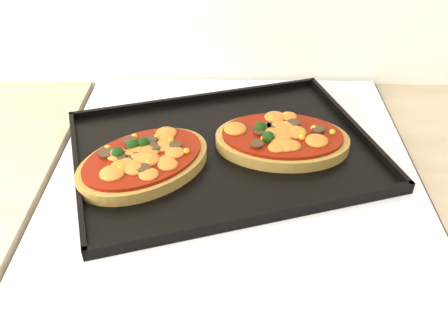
# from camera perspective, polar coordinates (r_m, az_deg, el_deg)

# --- Properties ---
(stove) EXTENTS (0.60, 0.60, 0.91)m
(stove) POSITION_cam_1_polar(r_m,az_deg,el_deg) (1.16, 1.03, -17.71)
(stove) COLOR white
(stove) RESTS_ON floor
(baking_tray) EXTENTS (0.58, 0.49, 0.02)m
(baking_tray) POSITION_cam_1_polar(r_m,az_deg,el_deg) (0.84, 0.06, 2.17)
(baking_tray) COLOR black
(baking_tray) RESTS_ON stove
(pizza_left) EXTENTS (0.27, 0.26, 0.03)m
(pizza_left) POSITION_cam_1_polar(r_m,az_deg,el_deg) (0.80, -9.20, 0.83)
(pizza_left) COLOR olive
(pizza_left) RESTS_ON baking_tray
(pizza_right) EXTENTS (0.23, 0.16, 0.03)m
(pizza_right) POSITION_cam_1_polar(r_m,az_deg,el_deg) (0.84, 6.66, 3.41)
(pizza_right) COLOR olive
(pizza_right) RESTS_ON baking_tray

